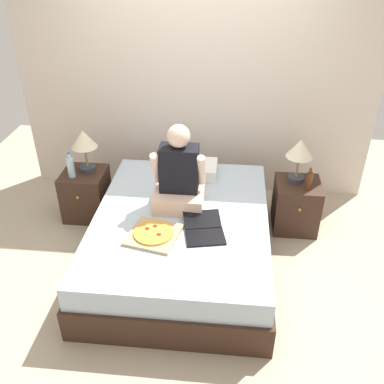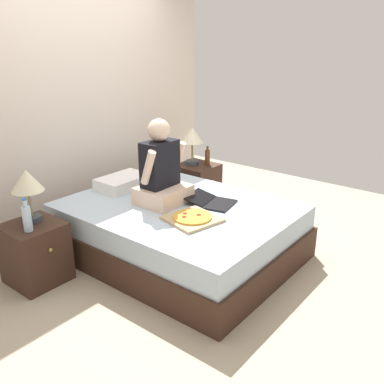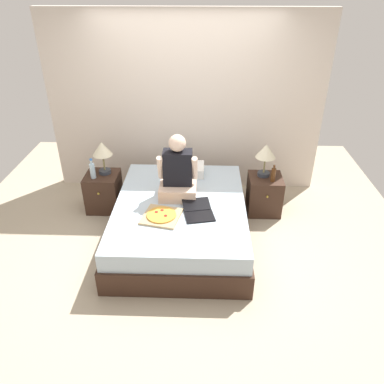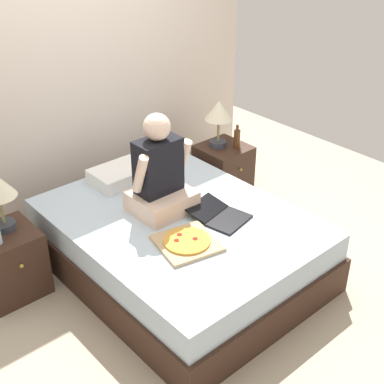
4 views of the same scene
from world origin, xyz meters
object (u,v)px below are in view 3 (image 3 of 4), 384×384
Objects in this scene: beer_bottle at (273,175)px; person_seated at (178,174)px; water_bottle at (93,170)px; nightstand_left at (104,191)px; nightstand_right at (264,194)px; laptop at (199,212)px; pizza_box at (161,216)px; lamp_on_right_nightstand at (266,153)px; bed at (181,220)px; lamp_on_left_nightstand at (102,151)px.

beer_bottle is 1.27m from person_seated.
nightstand_left is at bearing 48.35° from water_bottle.
nightstand_right is 1.10× the size of laptop.
pizza_box is at bearing -143.46° from nightstand_right.
person_seated is (-1.13, -0.47, 0.53)m from nightstand_right.
pizza_box is at bearing -46.42° from nightstand_left.
laptop reaches higher than nightstand_right.
nightstand_right is 1.34m from person_seated.
pizza_box is at bearing -107.68° from person_seated.
person_seated reaches higher than laptop.
lamp_on_right_nightstand is 0.29m from beer_bottle.
bed is at bearing -78.56° from person_seated.
lamp_on_left_nightstand is at bearing 176.15° from beer_bottle.
beer_bottle is (0.10, -0.15, -0.23)m from lamp_on_right_nightstand.
laptop is 0.99× the size of pizza_box.
person_seated is (-1.20, -0.37, 0.18)m from beer_bottle.
bed is 3.96× the size of nightstand_right.
person_seated reaches higher than lamp_on_left_nightstand.
bed is 4.57× the size of lamp_on_right_nightstand.
beer_bottle reaches higher than nightstand_right.
lamp_on_left_nightstand is at bearing 51.38° from nightstand_left.
person_seated is at bearing 101.44° from bed.
person_seated is 1.64× the size of pizza_box.
lamp_on_left_nightstand reaches higher than laptop.
person_seated reaches higher than bed.
nightstand_left is 1.61m from laptop.
laptop is at bearing -35.83° from lamp_on_left_nightstand.
lamp_on_right_nightstand reaches higher than nightstand_right.
bed is at bearing -149.76° from nightstand_right.
person_seated is (1.14, -0.38, 0.16)m from water_bottle.
water_bottle is 0.35× the size of person_seated.
pizza_box is (0.87, -1.01, -0.32)m from lamp_on_left_nightstand.
laptop reaches higher than bed.
lamp_on_left_nightstand is (0.04, 0.05, 0.59)m from nightstand_left.
lamp_on_right_nightstand reaches higher than nightstand_left.
lamp_on_right_nightstand is (2.17, 0.05, 0.59)m from nightstand_left.
nightstand_right is (2.16, -0.05, -0.59)m from lamp_on_left_nightstand.
nightstand_left is 0.59m from lamp_on_left_nightstand.
bed is at bearing -30.24° from nightstand_left.
lamp_on_left_nightstand reaches higher than bed.
water_bottle is 2.31m from nightstand_right.
nightstand_right is at bearing -1.33° from lamp_on_left_nightstand.
bed is 2.64× the size of person_seated.
nightstand_right is at bearing 22.43° from person_seated.
bed is 8.94× the size of beer_bottle.
water_bottle reaches higher than nightstand_left.
nightstand_right is 1.15× the size of lamp_on_right_nightstand.
beer_bottle is at bearing -3.85° from lamp_on_left_nightstand.
nightstand_right is 2.26× the size of beer_bottle.
lamp_on_right_nightstand is at bearing 47.53° from laptop.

